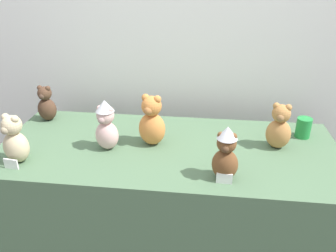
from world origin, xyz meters
TOP-DOWN VIEW (x-y plane):
  - wall_back at (0.00, 0.88)m, footprint 7.00×0.08m
  - display_table at (0.00, 0.25)m, footprint 1.76×0.77m
  - teddy_bear_blush at (-0.31, 0.20)m, footprint 0.14×0.13m
  - teddy_bear_chestnut at (0.28, 0.00)m, footprint 0.13×0.12m
  - teddy_bear_cocoa at (-0.76, 0.50)m, footprint 0.12×0.10m
  - teddy_bear_caramel at (0.56, 0.31)m, footprint 0.15×0.13m
  - teddy_bear_sand at (-0.70, 0.02)m, footprint 0.15×0.14m
  - teddy_bear_ginger at (-0.09, 0.27)m, footprint 0.17×0.15m
  - party_cup_green at (0.72, 0.45)m, footprint 0.08×0.08m
  - name_card_front_left at (-0.70, -0.04)m, footprint 0.07×0.02m
  - name_card_front_middle at (0.28, -0.04)m, footprint 0.07×0.01m

SIDE VIEW (x-z plane):
  - display_table at x=0.00m, z-range 0.00..0.74m
  - name_card_front_left at x=-0.70m, z-range 0.74..0.79m
  - name_card_front_middle at x=0.28m, z-range 0.74..0.79m
  - party_cup_green at x=0.72m, z-range 0.74..0.85m
  - teddy_bear_cocoa at x=-0.76m, z-range 0.73..0.95m
  - teddy_bear_caramel at x=0.56m, z-range 0.73..0.97m
  - teddy_bear_sand at x=-0.70m, z-range 0.73..0.97m
  - teddy_bear_chestnut at x=0.28m, z-range 0.73..0.99m
  - teddy_bear_ginger at x=-0.09m, z-range 0.73..1.00m
  - teddy_bear_blush at x=-0.31m, z-range 0.73..1.00m
  - wall_back at x=0.00m, z-range 0.00..2.60m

